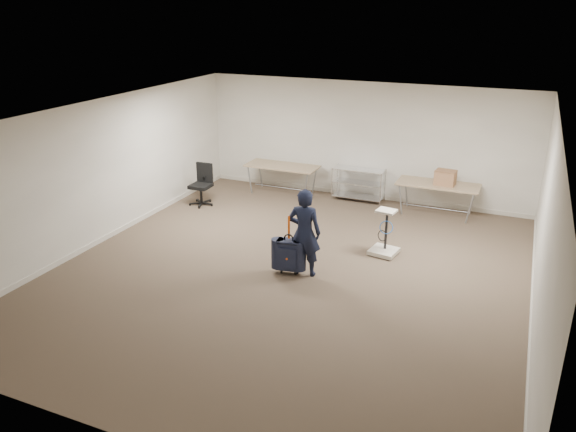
% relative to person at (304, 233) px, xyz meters
% --- Properties ---
extents(ground, '(9.00, 9.00, 0.00)m').
position_rel_person_xyz_m(ground, '(-0.26, -0.01, -0.79)').
color(ground, '#433529').
rests_on(ground, ground).
extents(room_shell, '(8.00, 9.00, 9.00)m').
position_rel_person_xyz_m(room_shell, '(-0.26, 1.37, -0.74)').
color(room_shell, beige).
rests_on(room_shell, ground).
extents(folding_table_left, '(1.80, 0.75, 0.73)m').
position_rel_person_xyz_m(folding_table_left, '(-2.16, 3.94, -0.11)').
color(folding_table_left, '#8F7857').
rests_on(folding_table_left, ground).
extents(folding_table_right, '(1.80, 0.75, 0.73)m').
position_rel_person_xyz_m(folding_table_right, '(1.64, 3.94, -0.11)').
color(folding_table_right, '#8F7857').
rests_on(folding_table_right, ground).
extents(wire_shelf, '(1.22, 0.47, 0.80)m').
position_rel_person_xyz_m(wire_shelf, '(-0.26, 4.19, -0.35)').
color(wire_shelf, silver).
rests_on(wire_shelf, ground).
extents(person, '(0.62, 0.45, 1.58)m').
position_rel_person_xyz_m(person, '(0.00, 0.00, 0.00)').
color(person, black).
rests_on(person, ground).
extents(suitcase, '(0.43, 0.29, 1.09)m').
position_rel_person_xyz_m(suitcase, '(-0.25, -0.11, -0.42)').
color(suitcase, '#161F33').
rests_on(suitcase, ground).
extents(office_chair, '(0.59, 0.59, 0.97)m').
position_rel_person_xyz_m(office_chair, '(-3.59, 2.46, -0.50)').
color(office_chair, black).
rests_on(office_chair, ground).
extents(equipment_cart, '(0.56, 0.56, 0.90)m').
position_rel_person_xyz_m(equipment_cart, '(1.09, 1.37, -0.55)').
color(equipment_cart, beige).
rests_on(equipment_cart, ground).
extents(cardboard_box, '(0.47, 0.37, 0.33)m').
position_rel_person_xyz_m(cardboard_box, '(1.78, 3.93, 0.10)').
color(cardboard_box, olive).
rests_on(cardboard_box, folding_table_right).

